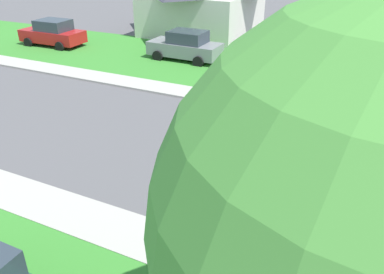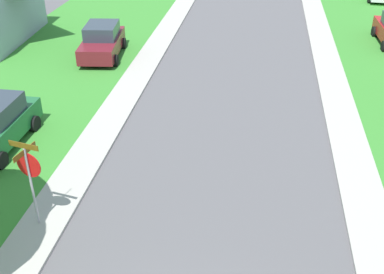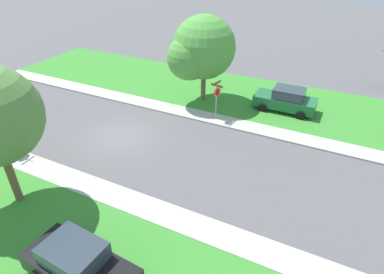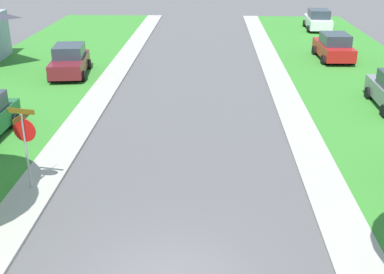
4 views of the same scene
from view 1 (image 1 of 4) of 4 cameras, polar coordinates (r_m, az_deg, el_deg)
sidewalk_east at (r=19.06m, az=-5.22°, el=7.37°), size 1.40×56.00×0.10m
lawn_east at (r=23.02m, az=0.77°, el=11.00°), size 8.00×56.00×0.08m
stop_sign_far_corner at (r=7.68m, az=7.28°, el=-10.25°), size 0.91×0.91×2.77m
car_black_behind_trees at (r=20.47m, az=18.54°, el=9.92°), size 2.23×4.40×1.76m
car_red_far_down_street at (r=28.15m, az=-19.90°, el=14.24°), size 2.12×4.34×1.76m
car_grey_driveway_right at (r=23.31m, az=-0.96°, el=13.33°), size 2.11×4.34×1.76m
house_right_setback at (r=30.76m, az=1.77°, el=19.63°), size 9.04×7.84×4.60m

